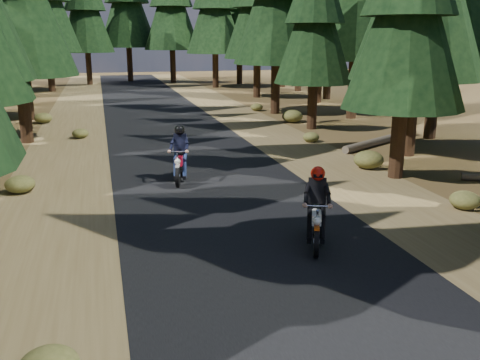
# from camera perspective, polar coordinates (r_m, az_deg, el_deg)

# --- Properties ---
(ground) EXTENTS (120.00, 120.00, 0.00)m
(ground) POSITION_cam_1_polar(r_m,az_deg,el_deg) (11.99, 1.82, -6.90)
(ground) COLOR #483419
(ground) RESTS_ON ground
(road) EXTENTS (6.00, 100.00, 0.01)m
(road) POSITION_cam_1_polar(r_m,az_deg,el_deg) (16.59, -3.05, -0.60)
(road) COLOR black
(road) RESTS_ON ground
(shoulder_l) EXTENTS (3.20, 100.00, 0.01)m
(shoulder_l) POSITION_cam_1_polar(r_m,az_deg,el_deg) (16.35, -19.05, -1.68)
(shoulder_l) COLOR brown
(shoulder_l) RESTS_ON ground
(shoulder_r) EXTENTS (3.20, 100.00, 0.01)m
(shoulder_r) POSITION_cam_1_polar(r_m,az_deg,el_deg) (18.05, 11.40, 0.41)
(shoulder_r) COLOR brown
(shoulder_r) RESTS_ON ground
(log_near) EXTENTS (5.06, 3.26, 0.32)m
(log_near) POSITION_cam_1_polar(r_m,az_deg,el_deg) (23.84, 14.94, 4.13)
(log_near) COLOR #4C4233
(log_near) RESTS_ON ground
(understory_shrubs) EXTENTS (13.93, 31.72, 0.67)m
(understory_shrubs) POSITION_cam_1_polar(r_m,az_deg,el_deg) (19.36, 1.45, 2.51)
(understory_shrubs) COLOR #474C1E
(understory_shrubs) RESTS_ON ground
(rider_lead) EXTENTS (1.28, 2.05, 1.76)m
(rider_lead) POSITION_cam_1_polar(r_m,az_deg,el_deg) (11.84, 8.14, -4.29)
(rider_lead) COLOR white
(rider_lead) RESTS_ON road
(rider_follow) EXTENTS (1.08, 2.09, 1.79)m
(rider_follow) POSITION_cam_1_polar(r_m,az_deg,el_deg) (16.98, -6.43, 1.77)
(rider_follow) COLOR #A20A1F
(rider_follow) RESTS_ON road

